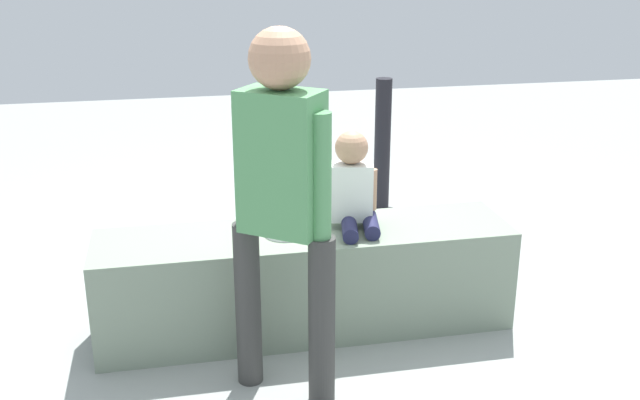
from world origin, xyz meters
TOP-DOWN VIEW (x-y plane):
  - ground_plane at (0.00, 0.00)m, footprint 12.00×12.00m
  - concrete_ledge at (0.00, 0.00)m, footprint 2.04×0.49m
  - child_seated at (0.24, 0.02)m, footprint 0.28×0.33m
  - adult_standing at (-0.19, -0.54)m, footprint 0.39×0.34m
  - cake_plate at (-0.09, -0.01)m, footprint 0.22×0.22m
  - gift_bag at (-0.00, 0.87)m, footprint 0.20×0.11m
  - railing_post at (0.79, 1.38)m, footprint 0.36×0.36m
  - water_bottle_near_gift at (-0.58, 0.92)m, footprint 0.07×0.07m
  - party_cup_red at (-0.25, 0.90)m, footprint 0.09×0.09m
  - cake_box_white at (0.22, 1.24)m, footprint 0.36×0.36m
  - handbag_black_leather at (-0.29, 0.41)m, footprint 0.31×0.13m

SIDE VIEW (x-z plane):
  - ground_plane at x=0.00m, z-range 0.00..0.00m
  - party_cup_red at x=-0.25m, z-range 0.00..0.10m
  - cake_box_white at x=0.22m, z-range 0.00..0.11m
  - water_bottle_near_gift at x=-0.58m, z-range -0.01..0.17m
  - handbag_black_leather at x=-0.29m, z-range -0.05..0.27m
  - gift_bag at x=0.00m, z-range -0.02..0.32m
  - concrete_ledge at x=0.00m, z-range 0.00..0.52m
  - railing_post at x=0.79m, z-range -0.13..0.87m
  - cake_plate at x=-0.09m, z-range 0.51..0.57m
  - child_seated at x=0.24m, z-range 0.49..0.97m
  - adult_standing at x=-0.19m, z-range 0.16..1.73m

